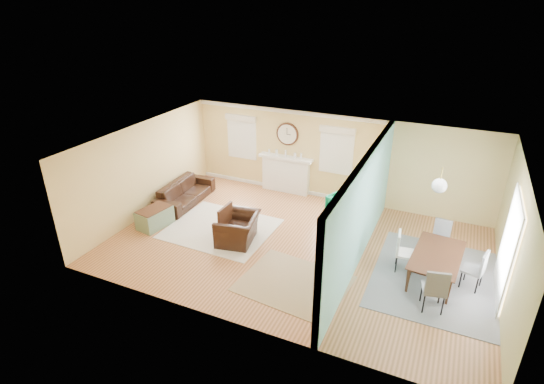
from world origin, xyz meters
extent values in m
plane|color=brown|center=(0.00, 0.00, 0.00)|extent=(9.00, 9.00, 0.00)
cube|color=#E6CA79|center=(0.00, 3.00, 1.30)|extent=(9.00, 0.02, 2.60)
cube|color=#E6CA79|center=(0.00, -3.00, 1.30)|extent=(9.00, 0.02, 2.60)
cube|color=#E6CA79|center=(-4.50, 0.00, 1.30)|extent=(0.02, 6.00, 2.60)
cube|color=#E6CA79|center=(4.50, 0.00, 1.30)|extent=(0.02, 6.00, 2.60)
cube|color=white|center=(0.00, 0.00, 2.60)|extent=(9.00, 6.00, 0.02)
cube|color=#E6CA79|center=(1.50, 1.40, 1.30)|extent=(0.12, 3.20, 2.60)
cube|color=#E6CA79|center=(1.50, -2.50, 1.30)|extent=(0.12, 1.00, 2.60)
cube|color=#E6CA79|center=(1.50, -1.10, 2.40)|extent=(0.12, 1.80, 0.40)
cube|color=white|center=(1.43, -0.20, 1.10)|extent=(0.04, 0.12, 2.20)
cube|color=white|center=(1.43, -2.00, 1.10)|extent=(0.04, 0.12, 2.20)
cube|color=white|center=(1.43, -1.10, 2.20)|extent=(0.04, 1.92, 0.12)
cube|color=#82D2CF|center=(1.57, 0.00, 1.30)|extent=(0.02, 6.00, 2.60)
cube|color=white|center=(-1.50, 2.88, 0.55)|extent=(1.50, 0.24, 1.10)
cube|color=white|center=(-1.50, 2.85, 1.13)|extent=(1.70, 0.30, 0.08)
cube|color=black|center=(-1.50, 2.98, 0.50)|extent=(0.85, 0.02, 0.75)
cube|color=gold|center=(-1.50, 2.87, 0.42)|extent=(0.85, 0.02, 0.62)
cylinder|color=#4D2B1C|center=(-1.50, 2.97, 1.85)|extent=(0.70, 0.06, 0.70)
cylinder|color=silver|center=(-1.50, 2.94, 1.85)|extent=(0.60, 0.01, 0.60)
cube|color=black|center=(-1.50, 2.93, 1.95)|extent=(0.02, 0.01, 0.20)
cube|color=black|center=(-1.44, 2.93, 1.85)|extent=(0.12, 0.01, 0.02)
cube|color=white|center=(-3.05, 2.98, 1.55)|extent=(0.90, 0.03, 1.30)
cube|color=white|center=(-3.05, 2.95, 1.55)|extent=(1.00, 0.04, 1.40)
cube|color=beige|center=(-3.05, 2.91, 2.18)|extent=(1.05, 0.10, 0.18)
cube|color=white|center=(0.05, 2.98, 1.55)|extent=(0.90, 0.03, 1.30)
cube|color=white|center=(0.05, 2.95, 1.55)|extent=(1.00, 0.04, 1.40)
cube|color=beige|center=(0.05, 2.91, 2.18)|extent=(1.05, 0.10, 0.18)
cube|color=white|center=(4.47, 0.00, 1.10)|extent=(0.03, 1.60, 2.10)
cube|color=white|center=(4.44, 0.00, 1.10)|extent=(0.03, 1.70, 2.20)
cylinder|color=gold|center=(3.00, 0.00, 2.45)|extent=(0.02, 0.02, 0.30)
sphere|color=white|center=(3.00, 0.00, 2.20)|extent=(0.30, 0.30, 0.30)
cube|color=beige|center=(-2.14, -0.03, 0.01)|extent=(2.71, 2.36, 0.01)
cube|color=tan|center=(0.50, -1.42, 0.01)|extent=(2.39, 2.03, 0.01)
cube|color=gray|center=(3.24, 0.04, 0.01)|extent=(2.57, 3.21, 0.01)
imported|color=black|center=(-3.92, 0.92, 0.32)|extent=(0.96, 2.22, 0.64)
imported|color=black|center=(-1.43, -0.37, 0.36)|extent=(1.15, 1.25, 0.71)
imported|color=#007A3F|center=(0.57, 2.01, 0.31)|extent=(0.88, 0.89, 0.62)
cube|color=gray|center=(-3.82, -0.62, 0.25)|extent=(0.69, 0.98, 0.50)
cube|color=#4D2B1C|center=(-3.82, -0.62, 0.51)|extent=(0.66, 0.94, 0.02)
cube|color=#A6714C|center=(1.14, 1.41, 0.40)|extent=(0.46, 1.38, 0.80)
cube|color=#4D2B1C|center=(0.91, 1.00, 0.55)|extent=(0.01, 0.37, 0.22)
cube|color=#4D2B1C|center=(0.91, 1.00, 0.28)|extent=(0.01, 0.37, 0.22)
cube|color=#4D2B1C|center=(0.91, 1.41, 0.55)|extent=(0.01, 0.37, 0.22)
cube|color=#4D2B1C|center=(0.91, 1.41, 0.28)|extent=(0.01, 0.37, 0.22)
cube|color=#4D2B1C|center=(0.91, 1.83, 0.55)|extent=(0.01, 0.37, 0.22)
cube|color=#4D2B1C|center=(0.91, 1.83, 0.28)|extent=(0.01, 0.37, 0.22)
imported|color=black|center=(1.12, 1.41, 1.10)|extent=(0.27, 1.07, 0.61)
cylinder|color=white|center=(1.09, 0.26, 0.27)|extent=(0.37, 0.37, 0.54)
imported|color=#337F33|center=(1.09, 0.26, 0.77)|extent=(0.48, 0.51, 0.46)
imported|color=#4D2B1C|center=(3.24, 0.04, 0.31)|extent=(1.13, 1.82, 0.61)
cube|color=gray|center=(3.21, 1.04, 0.42)|extent=(0.42, 0.42, 0.05)
cube|color=gray|center=(3.21, 1.04, 0.65)|extent=(0.39, 0.09, 0.46)
cylinder|color=black|center=(3.38, 1.18, 0.19)|extent=(0.03, 0.03, 0.39)
cylinder|color=black|center=(3.35, 0.87, 0.19)|extent=(0.03, 0.03, 0.39)
cylinder|color=black|center=(3.06, 1.21, 0.19)|extent=(0.03, 0.03, 0.39)
cylinder|color=black|center=(3.03, 0.90, 0.19)|extent=(0.03, 0.03, 0.39)
cube|color=gray|center=(3.25, -1.03, 0.47)|extent=(0.52, 0.52, 0.05)
cube|color=gray|center=(3.25, -1.03, 0.72)|extent=(0.43, 0.15, 0.52)
cylinder|color=black|center=(3.12, -1.24, 0.22)|extent=(0.03, 0.03, 0.43)
cylinder|color=black|center=(3.04, -0.90, 0.22)|extent=(0.03, 0.03, 0.43)
cylinder|color=black|center=(3.47, -1.16, 0.22)|extent=(0.03, 0.03, 0.43)
cylinder|color=black|center=(3.39, -0.82, 0.22)|extent=(0.03, 0.03, 0.43)
cube|color=white|center=(2.56, 0.07, 0.44)|extent=(0.46, 0.46, 0.05)
cube|color=white|center=(2.56, 0.07, 0.69)|extent=(0.10, 0.42, 0.49)
cylinder|color=black|center=(2.37, 0.22, 0.21)|extent=(0.03, 0.03, 0.41)
cylinder|color=black|center=(2.70, 0.26, 0.21)|extent=(0.03, 0.03, 0.41)
cylinder|color=black|center=(2.41, -0.12, 0.21)|extent=(0.03, 0.03, 0.41)
cylinder|color=black|center=(2.75, -0.08, 0.21)|extent=(0.03, 0.03, 0.41)
cube|color=gray|center=(3.94, 0.02, 0.43)|extent=(0.49, 0.49, 0.05)
cube|color=gray|center=(3.94, 0.02, 0.67)|extent=(0.15, 0.40, 0.48)
cylinder|color=black|center=(4.06, -0.18, 0.20)|extent=(0.03, 0.03, 0.40)
cylinder|color=black|center=(3.74, -0.10, 0.20)|extent=(0.03, 0.03, 0.40)
cylinder|color=black|center=(4.14, 0.13, 0.20)|extent=(0.03, 0.03, 0.40)
cylinder|color=black|center=(3.83, 0.22, 0.20)|extent=(0.03, 0.03, 0.40)
camera|label=1|loc=(3.14, -8.38, 5.67)|focal=28.00mm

